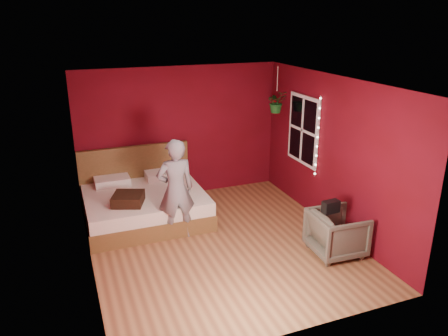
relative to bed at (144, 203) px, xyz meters
The scene contains 10 objects.
floor 1.72m from the bed, 55.99° to the right, with size 4.50×4.50×0.00m, color #9A693D.
room_walls 2.19m from the bed, 55.99° to the right, with size 4.04×4.54×2.62m.
window 3.19m from the bed, ahead, with size 0.05×0.97×1.27m.
fairy_lights 3.30m from the bed, 19.67° to the right, with size 0.04×0.04×1.45m.
bed is the anchor object (origin of this frame).
person 1.12m from the bed, 68.18° to the right, with size 0.61×0.40×1.69m, color gray.
armchair 3.41m from the bed, 42.83° to the right, with size 0.75×0.77×0.70m, color #5A5847.
handbag 3.33m from the bed, 43.61° to the right, with size 0.26×0.13×0.19m, color black.
throw_pillow 0.65m from the bed, 126.33° to the right, with size 0.49×0.49×0.17m, color #321C10.
hanging_plant 3.12m from the bed, ahead, with size 0.38×0.34×0.88m.
Camera 1 is at (-2.21, -5.84, 3.51)m, focal length 35.00 mm.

